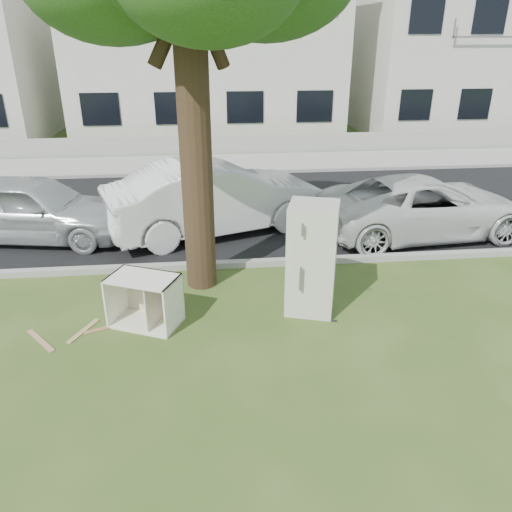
{
  "coord_description": "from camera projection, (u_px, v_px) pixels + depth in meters",
  "views": [
    {
      "loc": [
        -0.24,
        -6.51,
        4.26
      ],
      "look_at": [
        0.49,
        0.6,
        1.05
      ],
      "focal_mm": 35.0,
      "sensor_mm": 36.0,
      "label": 1
    }
  ],
  "objects": [
    {
      "name": "kerb_near",
      "position": [
        222.0,
        267.0,
        9.9
      ],
      "size": [
        120.0,
        0.18,
        0.12
      ],
      "primitive_type": "cube",
      "color": "gray",
      "rests_on": "ground"
    },
    {
      "name": "kerb_far",
      "position": [
        214.0,
        175.0,
        16.34
      ],
      "size": [
        120.0,
        0.18,
        0.12
      ],
      "primitive_type": "cube",
      "color": "gray",
      "rests_on": "ground"
    },
    {
      "name": "fridge",
      "position": [
        312.0,
        259.0,
        8.04
      ],
      "size": [
        0.94,
        0.9,
        1.85
      ],
      "primitive_type": "cube",
      "rotation": [
        0.0,
        0.0,
        -0.3
      ],
      "color": "silver",
      "rests_on": "ground"
    },
    {
      "name": "cabinet",
      "position": [
        145.0,
        301.0,
        7.83
      ],
      "size": [
        1.23,
        1.02,
        0.82
      ],
      "primitive_type": "cube",
      "rotation": [
        0.0,
        0.0,
        -0.41
      ],
      "color": "silver",
      "rests_on": "ground"
    },
    {
      "name": "plank_c",
      "position": [
        84.0,
        331.0,
        7.78
      ],
      "size": [
        0.39,
        0.68,
        0.02
      ],
      "primitive_type": "cube",
      "rotation": [
        0.0,
        0.0,
        1.12
      ],
      "color": "tan",
      "rests_on": "ground"
    },
    {
      "name": "ground",
      "position": [
        229.0,
        335.0,
        7.68
      ],
      "size": [
        120.0,
        120.0,
        0.0
      ],
      "primitive_type": "plane",
      "color": "#314B1A"
    },
    {
      "name": "townhouse_right",
      "position": [
        464.0,
        52.0,
        23.27
      ],
      "size": [
        10.2,
        8.16,
        6.84
      ],
      "color": "beige",
      "rests_on": "ground"
    },
    {
      "name": "car_center",
      "position": [
        216.0,
        197.0,
        11.37
      ],
      "size": [
        5.29,
        3.3,
        1.65
      ],
      "primitive_type": "imported",
      "rotation": [
        0.0,
        0.0,
        1.91
      ],
      "color": "silver",
      "rests_on": "ground"
    },
    {
      "name": "low_wall",
      "position": [
        211.0,
        145.0,
        18.97
      ],
      "size": [
        120.0,
        0.15,
        0.7
      ],
      "primitive_type": "cube",
      "color": "gray",
      "rests_on": "ground"
    },
    {
      "name": "plank_b",
      "position": [
        41.0,
        341.0,
        7.53
      ],
      "size": [
        0.57,
        0.67,
        0.02
      ],
      "primitive_type": "cube",
      "rotation": [
        0.0,
        0.0,
        -0.88
      ],
      "color": "#A67857",
      "rests_on": "ground"
    },
    {
      "name": "sidewalk",
      "position": [
        213.0,
        164.0,
        17.66
      ],
      "size": [
        120.0,
        2.8,
        0.01
      ],
      "primitive_type": "cube",
      "color": "gray",
      "rests_on": "ground"
    },
    {
      "name": "townhouse_center",
      "position": [
        206.0,
        46.0,
        22.03
      ],
      "size": [
        11.22,
        8.16,
        7.44
      ],
      "color": "silver",
      "rests_on": "ground"
    },
    {
      "name": "plank_a",
      "position": [
        116.0,
        326.0,
        7.91
      ],
      "size": [
        0.96,
        0.44,
        0.02
      ],
      "primitive_type": "cube",
      "rotation": [
        0.0,
        0.0,
        0.38
      ],
      "color": "olive",
      "rests_on": "ground"
    },
    {
      "name": "road",
      "position": [
        217.0,
        209.0,
        13.12
      ],
      "size": [
        120.0,
        7.0,
        0.01
      ],
      "primitive_type": "cube",
      "color": "black",
      "rests_on": "ground"
    },
    {
      "name": "car_right",
      "position": [
        425.0,
        206.0,
        11.28
      ],
      "size": [
        4.98,
        2.66,
        1.33
      ],
      "primitive_type": "imported",
      "rotation": [
        0.0,
        0.0,
        1.67
      ],
      "color": "silver",
      "rests_on": "ground"
    },
    {
      "name": "car_left",
      "position": [
        33.0,
        208.0,
        10.97
      ],
      "size": [
        4.49,
        2.42,
        1.45
      ],
      "primitive_type": "imported",
      "rotation": [
        0.0,
        0.0,
        1.4
      ],
      "color": "#B3B5BA",
      "rests_on": "ground"
    }
  ]
}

